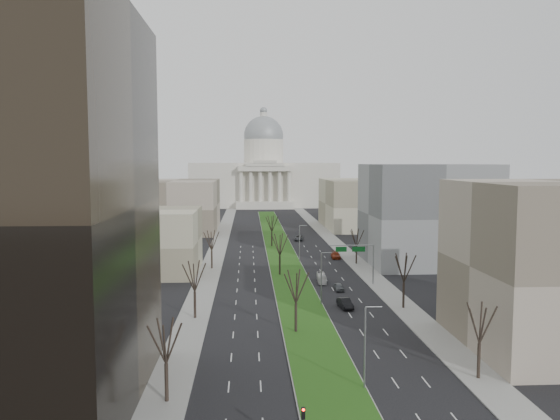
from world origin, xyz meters
name	(u,v)px	position (x,y,z in m)	size (l,w,h in m)	color
ground	(279,247)	(0.00, 120.00, 0.00)	(600.00, 600.00, 0.00)	black
median	(279,247)	(0.00, 118.99, 0.10)	(8.00, 222.03, 0.20)	#999993
sidewalk_left	(213,263)	(-17.50, 95.00, 0.07)	(5.00, 330.00, 0.15)	gray
sidewalk_right	(355,261)	(17.50, 95.00, 0.07)	(5.00, 330.00, 0.15)	gray
capitol	(264,177)	(0.00, 269.59, 16.31)	(80.00, 46.00, 55.00)	beige
building_beige_left	(139,241)	(-33.00, 85.00, 7.00)	(26.00, 22.00, 14.00)	gray
building_grey_right	(426,214)	(34.00, 92.00, 12.00)	(28.00, 26.00, 24.00)	slate
building_far_left	(175,205)	(-35.00, 160.00, 9.00)	(30.00, 40.00, 18.00)	#786C5C
building_far_right	(365,204)	(35.00, 165.00, 9.00)	(30.00, 40.00, 18.00)	gray
tree_left_near	(166,339)	(-17.20, 18.00, 6.61)	(5.10, 5.10, 9.18)	black
tree_left_mid	(195,275)	(-17.20, 48.00, 7.00)	(5.40, 5.40, 9.72)	black
tree_left_far	(212,239)	(-17.20, 88.00, 6.84)	(5.28, 5.28, 9.50)	black
tree_right_near	(480,321)	(17.20, 22.00, 6.69)	(5.16, 5.16, 9.29)	black
tree_right_mid	(404,266)	(17.20, 52.00, 7.16)	(5.52, 5.52, 9.94)	black
tree_right_far	(357,237)	(17.20, 92.00, 6.53)	(5.04, 5.04, 9.07)	black
tree_median_a	(296,285)	(-2.00, 40.00, 7.00)	(5.40, 5.40, 9.72)	black
tree_median_b	(280,243)	(-2.00, 80.00, 7.00)	(5.40, 5.40, 9.72)	black
tree_median_c	(272,223)	(-2.00, 120.00, 7.00)	(5.40, 5.40, 9.72)	black
streetlamp_median_a	(365,346)	(3.76, 20.00, 4.81)	(1.90, 0.20, 9.16)	gray
streetlamp_median_b	(322,277)	(3.76, 55.00, 4.81)	(1.90, 0.20, 9.16)	gray
streetlamp_median_c	(300,243)	(3.76, 95.00, 4.81)	(1.90, 0.20, 9.16)	gray
mast_arm_signs	(360,255)	(13.49, 70.03, 6.11)	(9.12, 0.24, 8.09)	gray
car_grey_near	(339,287)	(8.48, 65.30, 0.69)	(1.62, 4.03, 1.37)	#565A5F
car_black	(345,303)	(7.44, 52.75, 0.82)	(1.73, 4.97, 1.64)	black
car_red	(336,255)	(13.50, 100.08, 0.79)	(2.21, 5.43, 1.58)	maroon
car_grey_far	(299,238)	(7.06, 132.31, 0.78)	(2.59, 5.62, 1.56)	#44464B
box_van	(322,278)	(6.11, 72.45, 0.92)	(1.54, 6.57, 1.83)	white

